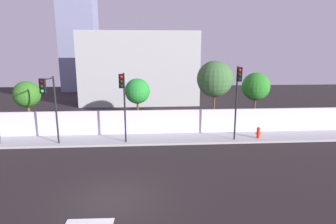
{
  "coord_description": "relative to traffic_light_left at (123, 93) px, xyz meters",
  "views": [
    {
      "loc": [
        1.71,
        -11.18,
        6.35
      ],
      "look_at": [
        2.91,
        6.5,
        2.45
      ],
      "focal_mm": 29.94,
      "sensor_mm": 36.0,
      "label": 1
    }
  ],
  "objects": [
    {
      "name": "perimeter_wall",
      "position": [
        -0.01,
        2.45,
        -2.56
      ],
      "size": [
        36.0,
        0.18,
        1.8
      ],
      "primitive_type": "cube",
      "color": "silver",
      "rests_on": "sidewalk"
    },
    {
      "name": "roadside_tree_leftmost",
      "position": [
        -7.62,
        3.59,
        -0.56
      ],
      "size": [
        2.02,
        2.02,
        4.1
      ],
      "color": "brown",
      "rests_on": "ground"
    },
    {
      "name": "sidewalk",
      "position": [
        -0.01,
        1.16,
        -3.54
      ],
      "size": [
        36.0,
        2.4,
        0.15
      ],
      "primitive_type": "cube",
      "color": "#AAAAAA",
      "rests_on": "ground"
    },
    {
      "name": "ground_plane",
      "position": [
        -0.01,
        -7.04,
        -3.61
      ],
      "size": [
        80.0,
        80.0,
        0.0
      ],
      "primitive_type": "plane",
      "color": "black"
    },
    {
      "name": "roadside_tree_midright",
      "position": [
        6.89,
        3.59,
        0.54
      ],
      "size": [
        2.85,
        2.85,
        5.59
      ],
      "color": "brown",
      "rests_on": "ground"
    },
    {
      "name": "roadside_tree_rightmost",
      "position": [
        10.25,
        3.59,
        -0.1
      ],
      "size": [
        2.23,
        2.23,
        4.64
      ],
      "color": "brown",
      "rests_on": "ground"
    },
    {
      "name": "fire_hydrant",
      "position": [
        9.52,
        0.68,
        -3.02
      ],
      "size": [
        0.44,
        0.26,
        0.83
      ],
      "color": "red",
      "rests_on": "sidewalk"
    },
    {
      "name": "traffic_light_right",
      "position": [
        -4.61,
        -0.34,
        -0.1
      ],
      "size": [
        0.39,
        1.81,
        4.57
      ],
      "color": "black",
      "rests_on": "sidewalk"
    },
    {
      "name": "traffic_light_center",
      "position": [
        7.55,
        -0.18,
        0.3
      ],
      "size": [
        0.56,
        1.58,
        5.18
      ],
      "color": "black",
      "rests_on": "sidewalk"
    },
    {
      "name": "traffic_light_left",
      "position": [
        0.0,
        0.0,
        0.0
      ],
      "size": [
        0.35,
        1.2,
        4.77
      ],
      "color": "black",
      "rests_on": "sidewalk"
    },
    {
      "name": "low_building_distant",
      "position": [
        0.61,
        16.45,
        0.64
      ],
      "size": [
        13.86,
        6.0,
        8.51
      ],
      "primitive_type": "cube",
      "color": "#AFAFAF",
      "rests_on": "ground"
    },
    {
      "name": "roadside_tree_midleft",
      "position": [
        0.78,
        3.59,
        -0.38
      ],
      "size": [
        1.98,
        1.98,
        4.24
      ],
      "color": "brown",
      "rests_on": "ground"
    }
  ]
}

